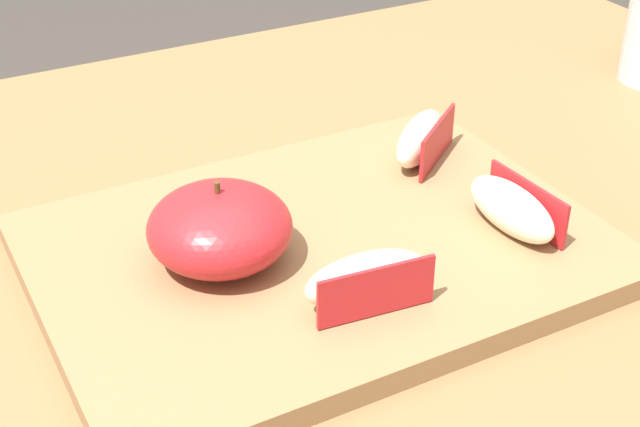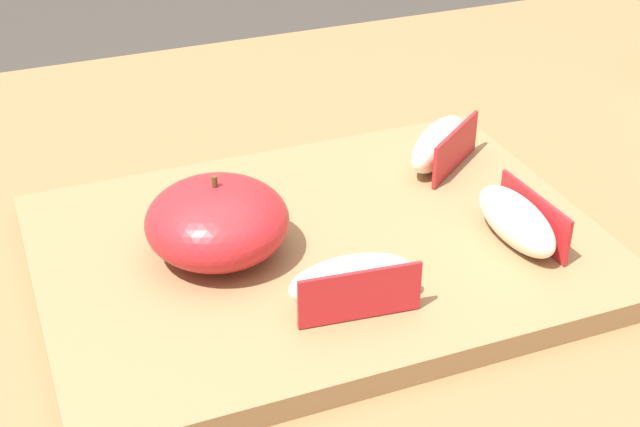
{
  "view_description": "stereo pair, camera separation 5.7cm",
  "coord_description": "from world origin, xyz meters",
  "px_view_note": "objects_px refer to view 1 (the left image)",
  "views": [
    {
      "loc": [
        -0.18,
        -0.42,
        1.08
      ],
      "look_at": [
        0.05,
        0.01,
        0.78
      ],
      "focal_mm": 51.68,
      "sensor_mm": 36.0,
      "label": 1
    },
    {
      "loc": [
        -0.13,
        -0.44,
        1.08
      ],
      "look_at": [
        0.05,
        0.01,
        0.78
      ],
      "focal_mm": 51.68,
      "sensor_mm": 36.0,
      "label": 2
    }
  ],
  "objects_px": {
    "cutting_board": "(320,251)",
    "apple_wedge_front": "(367,280)",
    "apple_wedge_near_knife": "(513,208)",
    "apple_half_skin_up": "(220,228)",
    "apple_wedge_back": "(421,139)"
  },
  "relations": [
    {
      "from": "apple_half_skin_up",
      "to": "apple_wedge_back",
      "type": "xyz_separation_m",
      "value": [
        0.18,
        0.05,
        -0.01
      ]
    },
    {
      "from": "cutting_board",
      "to": "apple_wedge_front",
      "type": "bearing_deg",
      "value": -96.2
    },
    {
      "from": "apple_half_skin_up",
      "to": "apple_wedge_back",
      "type": "height_order",
      "value": "apple_half_skin_up"
    },
    {
      "from": "apple_wedge_near_knife",
      "to": "apple_wedge_front",
      "type": "bearing_deg",
      "value": -169.21
    },
    {
      "from": "cutting_board",
      "to": "apple_half_skin_up",
      "type": "height_order",
      "value": "apple_half_skin_up"
    },
    {
      "from": "apple_wedge_near_knife",
      "to": "cutting_board",
      "type": "bearing_deg",
      "value": 157.42
    },
    {
      "from": "apple_wedge_back",
      "to": "apple_wedge_near_knife",
      "type": "xyz_separation_m",
      "value": [
        -0.0,
        -0.11,
        0.0
      ]
    },
    {
      "from": "cutting_board",
      "to": "apple_half_skin_up",
      "type": "xyz_separation_m",
      "value": [
        -0.06,
        0.01,
        0.03
      ]
    },
    {
      "from": "apple_wedge_back",
      "to": "apple_half_skin_up",
      "type": "bearing_deg",
      "value": -163.36
    },
    {
      "from": "cutting_board",
      "to": "apple_wedge_back",
      "type": "bearing_deg",
      "value": 27.99
    },
    {
      "from": "apple_wedge_back",
      "to": "apple_wedge_front",
      "type": "height_order",
      "value": "same"
    },
    {
      "from": "apple_half_skin_up",
      "to": "apple_wedge_near_knife",
      "type": "xyz_separation_m",
      "value": [
        0.18,
        -0.06,
        -0.01
      ]
    },
    {
      "from": "cutting_board",
      "to": "apple_wedge_front",
      "type": "height_order",
      "value": "apple_wedge_front"
    },
    {
      "from": "apple_half_skin_up",
      "to": "apple_wedge_back",
      "type": "distance_m",
      "value": 0.19
    },
    {
      "from": "cutting_board",
      "to": "apple_wedge_back",
      "type": "distance_m",
      "value": 0.13
    }
  ]
}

